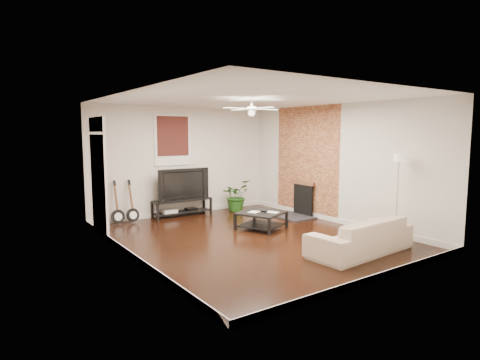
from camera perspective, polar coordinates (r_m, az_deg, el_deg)
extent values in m
cube|color=black|center=(8.28, 1.60, -8.19)|extent=(5.00, 6.00, 0.01)
cube|color=white|center=(8.03, 1.66, 11.49)|extent=(5.00, 6.00, 0.01)
cube|color=silver|center=(10.59, -8.07, 2.69)|extent=(5.00, 0.01, 2.80)
cube|color=silver|center=(5.91, 19.17, -0.75)|extent=(5.00, 0.01, 2.80)
cube|color=silver|center=(6.86, -15.42, 0.36)|extent=(0.01, 6.00, 2.80)
cube|color=silver|center=(9.73, 13.57, 2.22)|extent=(0.01, 6.00, 2.80)
cube|color=brown|center=(10.41, 9.41, 2.60)|extent=(0.02, 2.20, 2.80)
cube|color=black|center=(10.32, 8.16, -2.67)|extent=(0.80, 1.10, 0.92)
cube|color=#35140E|center=(10.41, -9.52, 5.63)|extent=(1.00, 0.06, 1.30)
cube|color=white|center=(8.69, -19.32, 0.52)|extent=(0.08, 1.00, 2.50)
cube|color=black|center=(10.48, -8.21, -3.88)|extent=(1.55, 0.41, 0.43)
imported|color=black|center=(10.40, -8.32, -0.52)|extent=(1.39, 0.18, 0.80)
cube|color=black|center=(9.00, 3.04, -5.75)|extent=(1.18, 1.18, 0.38)
imported|color=#BEAA8E|center=(7.53, 16.73, -7.55)|extent=(2.18, 0.96, 0.62)
imported|color=#1F5117|center=(10.98, -0.59, -2.21)|extent=(0.98, 0.93, 0.86)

